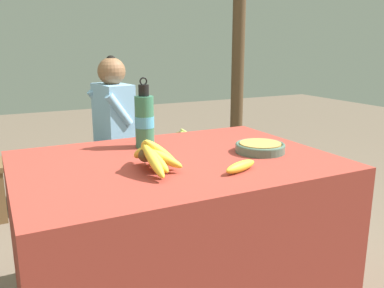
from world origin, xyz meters
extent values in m
cube|color=maroon|center=(0.00, 0.00, 0.35)|extent=(1.26, 0.90, 0.70)
sphere|color=#4C381E|center=(-0.17, -0.11, 0.77)|extent=(0.05, 0.05, 0.05)
ellipsoid|color=gold|center=(-0.16, -0.18, 0.77)|extent=(0.05, 0.17, 0.12)
ellipsoid|color=gold|center=(-0.15, -0.16, 0.77)|extent=(0.09, 0.15, 0.11)
ellipsoid|color=gold|center=(-0.12, -0.14, 0.76)|extent=(0.16, 0.12, 0.10)
ellipsoid|color=gold|center=(-0.11, -0.13, 0.77)|extent=(0.15, 0.07, 0.13)
ellipsoid|color=gold|center=(-0.12, -0.10, 0.76)|extent=(0.15, 0.06, 0.09)
ellipsoid|color=gold|center=(-0.12, -0.07, 0.76)|extent=(0.15, 0.13, 0.10)
ellipsoid|color=gold|center=(-0.14, -0.06, 0.77)|extent=(0.10, 0.15, 0.13)
ellipsoid|color=gold|center=(-0.16, -0.05, 0.76)|extent=(0.05, 0.18, 0.10)
cylinder|color=#4C6B5B|center=(0.37, -0.07, 0.72)|extent=(0.21, 0.21, 0.03)
torus|color=#4C6B5B|center=(0.37, -0.07, 0.74)|extent=(0.21, 0.21, 0.01)
cylinder|color=#BC8942|center=(0.37, -0.07, 0.74)|extent=(0.18, 0.18, 0.01)
cylinder|color=#337556|center=(-0.04, 0.24, 0.82)|extent=(0.08, 0.08, 0.23)
cylinder|color=#47A8D1|center=(-0.04, 0.24, 0.82)|extent=(0.09, 0.09, 0.05)
cylinder|color=black|center=(-0.04, 0.24, 0.96)|extent=(0.05, 0.05, 0.05)
torus|color=black|center=(-0.04, 0.24, 1.00)|extent=(0.04, 0.01, 0.04)
ellipsoid|color=gold|center=(0.14, -0.26, 0.72)|extent=(0.17, 0.09, 0.04)
cube|color=brown|center=(0.19, 1.48, 0.37)|extent=(1.89, 0.32, 0.04)
cube|color=brown|center=(-0.65, 1.36, 0.18)|extent=(0.06, 0.06, 0.35)
cube|color=brown|center=(1.04, 1.36, 0.18)|extent=(0.06, 0.06, 0.35)
cube|color=brown|center=(1.04, 1.60, 0.18)|extent=(0.06, 0.06, 0.35)
cylinder|color=#564C60|center=(-0.09, 1.32, 0.19)|extent=(0.09, 0.09, 0.39)
cylinder|color=#564C60|center=(0.03, 1.33, 0.40)|extent=(0.31, 0.13, 0.09)
cylinder|color=#564C60|center=(-0.11, 1.50, 0.19)|extent=(0.09, 0.09, 0.39)
cylinder|color=#564C60|center=(0.01, 1.52, 0.40)|extent=(0.31, 0.13, 0.09)
cube|color=#84B7E0|center=(0.15, 1.45, 0.63)|extent=(0.25, 0.37, 0.49)
cylinder|color=#84B7E0|center=(0.15, 1.28, 0.71)|extent=(0.21, 0.09, 0.25)
cylinder|color=#84B7E0|center=(0.10, 1.60, 0.71)|extent=(0.21, 0.09, 0.25)
sphere|color=brown|center=(0.15, 1.45, 0.97)|extent=(0.20, 0.20, 0.20)
sphere|color=black|center=(0.15, 1.45, 1.04)|extent=(0.08, 0.08, 0.08)
sphere|color=#4C381E|center=(0.71, 1.48, 0.44)|extent=(0.05, 0.05, 0.05)
ellipsoid|color=#9EB24C|center=(0.73, 1.44, 0.44)|extent=(0.08, 0.13, 0.09)
ellipsoid|color=#9EB24C|center=(0.75, 1.45, 0.44)|extent=(0.13, 0.11, 0.09)
ellipsoid|color=#9EB24C|center=(0.76, 1.48, 0.44)|extent=(0.12, 0.03, 0.11)
ellipsoid|color=#9EB24C|center=(0.75, 1.51, 0.44)|extent=(0.13, 0.11, 0.08)
ellipsoid|color=#9EB24C|center=(0.71, 1.53, 0.44)|extent=(0.03, 0.14, 0.08)
cylinder|color=#4C3823|center=(1.53, 1.92, 1.34)|extent=(0.12, 0.12, 2.68)
camera|label=1|loc=(-0.65, -1.45, 1.16)|focal=38.00mm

